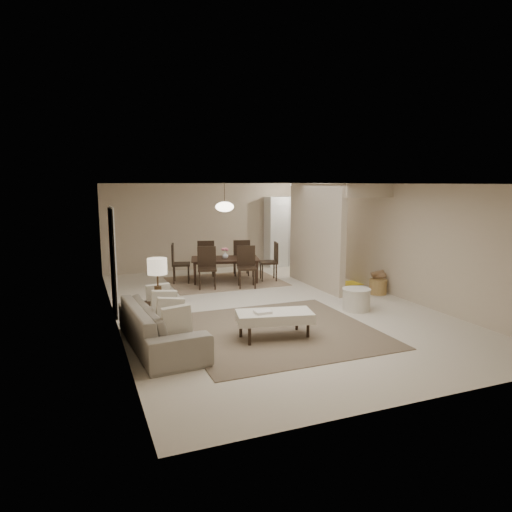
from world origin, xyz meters
name	(u,v)px	position (x,y,z in m)	size (l,w,h in m)	color
floor	(267,306)	(0.00, 0.00, 0.00)	(9.00, 9.00, 0.00)	beige
ceiling	(268,184)	(0.00, 0.00, 2.50)	(9.00, 9.00, 0.00)	white
back_wall	(208,226)	(0.00, 4.50, 1.25)	(6.00, 6.00, 0.00)	#BAA68C
left_wall	(113,255)	(-3.00, 0.00, 1.25)	(9.00, 9.00, 0.00)	#BAA68C
right_wall	(389,239)	(3.00, 0.00, 1.25)	(9.00, 9.00, 0.00)	#BAA68C
partition	(316,236)	(1.80, 1.25, 1.25)	(0.15, 2.50, 2.50)	#BAA68C
doorway	(113,262)	(-2.97, 0.60, 1.02)	(0.04, 0.90, 2.04)	black
pantry_cabinet	(285,231)	(2.35, 4.15, 1.05)	(1.20, 0.55, 2.10)	silver
flush_light	(298,185)	(2.30, 3.20, 2.46)	(0.44, 0.44, 0.05)	white
living_rug	(278,330)	(-0.46, -1.55, 0.01)	(3.20, 3.20, 0.01)	brown
sofa	(161,325)	(-2.45, -1.55, 0.34)	(0.90, 2.30, 0.67)	gray
ottoman_bench	(274,317)	(-0.66, -1.85, 0.35)	(1.32, 0.81, 0.44)	beige
side_table	(159,320)	(-2.40, -1.08, 0.28)	(0.50, 0.50, 0.55)	black
table_lamp	(157,270)	(-2.40, -1.08, 1.11)	(0.32, 0.32, 0.76)	#49341F
round_pouf	(356,300)	(1.53, -0.95, 0.22)	(0.56, 0.56, 0.44)	beige
wicker_basket	(378,287)	(2.75, 0.00, 0.17)	(0.40, 0.40, 0.34)	olive
dining_rug	(225,281)	(-0.09, 2.55, 0.01)	(2.80, 2.10, 0.01)	#8A7156
dining_table	(225,270)	(-0.09, 2.55, 0.30)	(1.71, 0.96, 0.60)	black
dining_chairs	(225,262)	(-0.09, 2.55, 0.50)	(2.71, 2.22, 1.00)	black
vase	(225,255)	(-0.09, 2.55, 0.69)	(0.16, 0.16, 0.17)	white
yellow_mat	(347,283)	(2.70, 1.20, 0.01)	(0.81, 0.50, 0.01)	yellow
pendant_light	(225,207)	(-0.09, 2.55, 1.92)	(0.46, 0.46, 0.71)	#49341F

